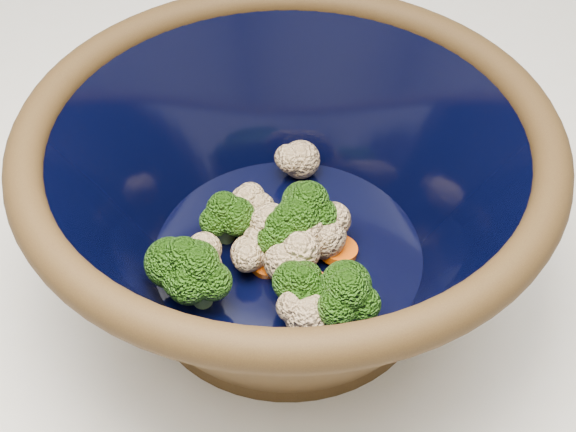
{
  "coord_description": "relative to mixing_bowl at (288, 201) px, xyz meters",
  "views": [
    {
      "loc": [
        0.21,
        -0.36,
        1.36
      ],
      "look_at": [
        0.08,
        0.0,
        0.97
      ],
      "focal_mm": 50.0,
      "sensor_mm": 36.0,
      "label": 1
    }
  ],
  "objects": [
    {
      "name": "vegetable_pile",
      "position": [
        -0.0,
        -0.02,
        -0.02
      ],
      "size": [
        0.15,
        0.18,
        0.06
      ],
      "color": "#608442",
      "rests_on": "mixing_bowl"
    },
    {
      "name": "mixing_bowl",
      "position": [
        0.0,
        0.0,
        0.0
      ],
      "size": [
        0.37,
        0.37,
        0.15
      ],
      "rotation": [
        0.0,
        0.0,
        -0.12
      ],
      "color": "black",
      "rests_on": "counter"
    }
  ]
}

